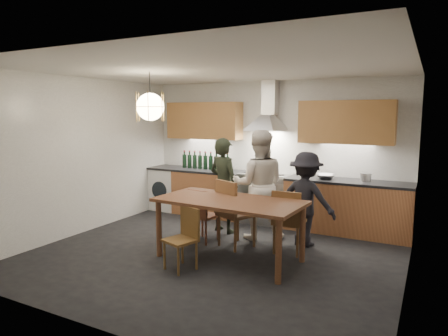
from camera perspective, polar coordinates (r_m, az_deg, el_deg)
The scene contains 17 objects.
ground at distance 5.86m, azimuth -1.44°, elevation -12.23°, with size 5.00×5.00×0.00m, color black.
room_shell at distance 5.51m, azimuth -1.50°, elevation 4.69°, with size 5.02×4.52×2.61m.
counter_run at distance 7.42m, azimuth 6.08°, elevation -4.33°, with size 5.00×0.62×0.90m.
range_stove at distance 7.43m, azimuth 5.90°, elevation -4.38°, with size 0.90×0.60×0.92m.
wall_fixtures at distance 7.37m, azimuth 6.40°, elevation 6.74°, with size 4.30×0.54×1.10m.
pendant_lamp at distance 5.97m, azimuth -10.49°, elevation 8.59°, with size 0.43×0.43×0.70m.
dining_table at distance 5.47m, azimuth 0.76°, elevation -5.53°, with size 2.04×1.10×0.84m.
chair_back_left at distance 6.25m, azimuth -3.32°, elevation -6.30°, with size 0.43×0.43×0.85m.
chair_back_mid at distance 5.97m, azimuth 1.12°, elevation -5.92°, with size 0.61×0.61×1.03m.
chair_back_right at distance 5.79m, azimuth 9.10°, elevation -7.04°, with size 0.44×0.44×0.93m.
chair_front at distance 5.26m, azimuth -5.63°, elevation -9.35°, with size 0.46×0.46×0.80m.
person_left at distance 6.73m, azimuth -0.03°, elevation -2.49°, with size 0.59×0.38×1.60m, color black.
person_mid at distance 6.38m, azimuth 4.98°, elevation -2.42°, with size 0.85×0.66×1.75m, color beige.
person_right at distance 6.19m, azimuth 11.59°, elevation -4.36°, with size 0.93×0.53×1.43m, color black.
mixing_bowl at distance 7.00m, azimuth 14.28°, elevation -1.18°, with size 0.33×0.33×0.08m, color #BCBCC0.
stock_pot at distance 6.94m, azimuth 19.59°, elevation -1.29°, with size 0.18×0.18×0.12m, color #B7B7BB.
wine_bottles at distance 7.95m, azimuth -2.68°, elevation 1.09°, with size 1.08×0.08×0.35m.
Camera 1 is at (2.68, -4.80, 2.01)m, focal length 32.00 mm.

